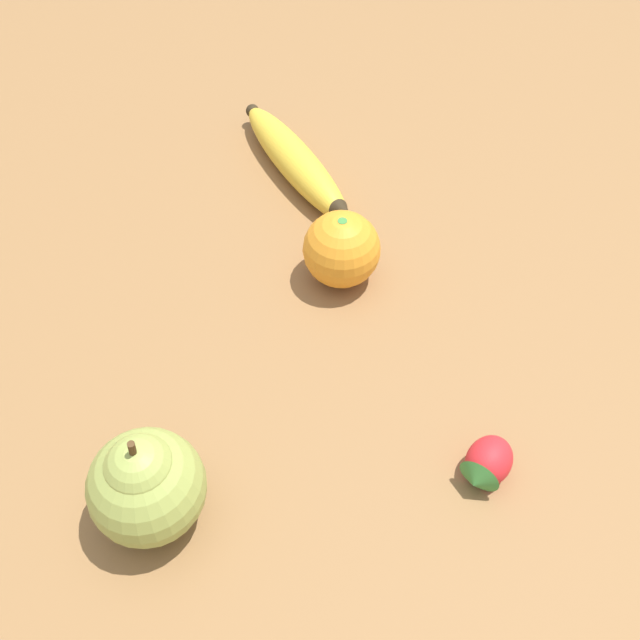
{
  "coord_description": "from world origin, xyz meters",
  "views": [
    {
      "loc": [
        -0.36,
        -0.24,
        0.52
      ],
      "look_at": [
        -0.0,
        -0.05,
        0.03
      ],
      "focal_mm": 42.0,
      "sensor_mm": 36.0,
      "label": 1
    }
  ],
  "objects_px": {
    "banana": "(296,162)",
    "strawberry": "(487,464)",
    "orange": "(342,249)",
    "pear": "(146,484)"
  },
  "relations": [
    {
      "from": "orange",
      "to": "strawberry",
      "type": "distance_m",
      "value": 0.23
    },
    {
      "from": "orange",
      "to": "banana",
      "type": "bearing_deg",
      "value": 44.49
    },
    {
      "from": "banana",
      "to": "strawberry",
      "type": "distance_m",
      "value": 0.38
    },
    {
      "from": "banana",
      "to": "strawberry",
      "type": "xyz_separation_m",
      "value": [
        -0.24,
        -0.29,
        -0.0
      ]
    },
    {
      "from": "banana",
      "to": "pear",
      "type": "xyz_separation_m",
      "value": [
        -0.38,
        -0.09,
        0.03
      ]
    },
    {
      "from": "strawberry",
      "to": "pear",
      "type": "bearing_deg",
      "value": -47.94
    },
    {
      "from": "orange",
      "to": "pear",
      "type": "height_order",
      "value": "pear"
    },
    {
      "from": "pear",
      "to": "strawberry",
      "type": "xyz_separation_m",
      "value": [
        0.14,
        -0.2,
        -0.03
      ]
    },
    {
      "from": "pear",
      "to": "orange",
      "type": "bearing_deg",
      "value": -3.21
    },
    {
      "from": "strawberry",
      "to": "orange",
      "type": "bearing_deg",
      "value": -118.08
    }
  ]
}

